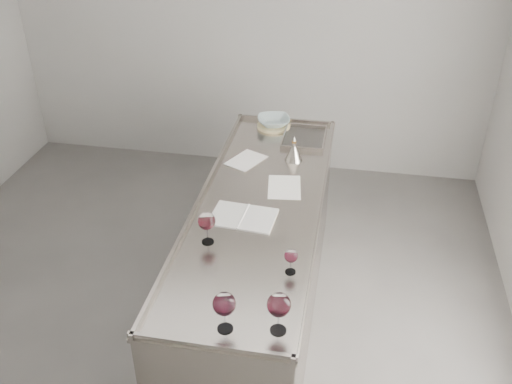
% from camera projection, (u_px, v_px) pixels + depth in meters
% --- Properties ---
extents(room_shell, '(4.54, 5.04, 2.84)m').
position_uv_depth(room_shell, '(159.00, 153.00, 3.08)').
color(room_shell, '#524F4D').
rests_on(room_shell, ground).
extents(counter, '(0.77, 2.42, 0.97)m').
position_uv_depth(counter, '(259.00, 263.00, 3.75)').
color(counter, gray).
rests_on(counter, ground).
extents(wine_glass_left, '(0.10, 0.10, 0.19)m').
position_uv_depth(wine_glass_left, '(207.00, 222.00, 3.09)').
color(wine_glass_left, white).
rests_on(wine_glass_left, counter).
extents(wine_glass_middle, '(0.11, 0.11, 0.21)m').
position_uv_depth(wine_glass_middle, '(224.00, 305.00, 2.53)').
color(wine_glass_middle, white).
rests_on(wine_glass_middle, counter).
extents(wine_glass_right, '(0.11, 0.11, 0.21)m').
position_uv_depth(wine_glass_right, '(279.00, 306.00, 2.52)').
color(wine_glass_right, white).
rests_on(wine_glass_right, counter).
extents(wine_glass_small, '(0.07, 0.07, 0.14)m').
position_uv_depth(wine_glass_small, '(291.00, 257.00, 2.89)').
color(wine_glass_small, white).
rests_on(wine_glass_small, counter).
extents(notebook, '(0.39, 0.29, 0.02)m').
position_uv_depth(notebook, '(243.00, 217.00, 3.36)').
color(notebook, silver).
rests_on(notebook, counter).
extents(loose_paper_top, '(0.24, 0.32, 0.00)m').
position_uv_depth(loose_paper_top, '(284.00, 187.00, 3.65)').
color(loose_paper_top, white).
rests_on(loose_paper_top, counter).
extents(loose_paper_under, '(0.29, 0.33, 0.00)m').
position_uv_depth(loose_paper_under, '(246.00, 160.00, 3.95)').
color(loose_paper_under, white).
rests_on(loose_paper_under, counter).
extents(trivet, '(0.32, 0.32, 0.02)m').
position_uv_depth(trivet, '(274.00, 126.00, 4.40)').
color(trivet, beige).
rests_on(trivet, counter).
extents(ceramic_bowl, '(0.30, 0.30, 0.06)m').
position_uv_depth(ceramic_bowl, '(274.00, 121.00, 4.38)').
color(ceramic_bowl, '#94A9AC').
rests_on(ceramic_bowl, trivet).
extents(wine_funnel, '(0.13, 0.13, 0.18)m').
position_uv_depth(wine_funnel, '(294.00, 153.00, 3.93)').
color(wine_funnel, '#A6A094').
rests_on(wine_funnel, counter).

